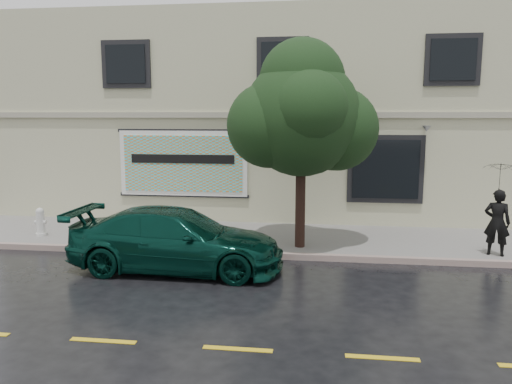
# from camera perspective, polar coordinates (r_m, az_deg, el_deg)

# --- Properties ---
(ground) EXTENTS (90.00, 90.00, 0.00)m
(ground) POSITION_cam_1_polar(r_m,az_deg,el_deg) (11.35, 0.87, -9.72)
(ground) COLOR black
(ground) RESTS_ON ground
(sidewalk) EXTENTS (20.00, 3.50, 0.15)m
(sidewalk) POSITION_cam_1_polar(r_m,az_deg,el_deg) (14.43, 2.36, -5.35)
(sidewalk) COLOR gray
(sidewalk) RESTS_ON ground
(curb) EXTENTS (20.00, 0.18, 0.16)m
(curb) POSITION_cam_1_polar(r_m,az_deg,el_deg) (12.75, 1.65, -7.27)
(curb) COLOR gray
(curb) RESTS_ON ground
(road_marking) EXTENTS (19.00, 0.12, 0.01)m
(road_marking) POSITION_cam_1_polar(r_m,az_deg,el_deg) (8.14, -2.11, -17.49)
(road_marking) COLOR gold
(road_marking) RESTS_ON ground
(building) EXTENTS (20.00, 8.12, 7.00)m
(building) POSITION_cam_1_polar(r_m,az_deg,el_deg) (19.72, 3.94, 8.50)
(building) COLOR #B4B391
(building) RESTS_ON ground
(billboard) EXTENTS (4.30, 0.16, 2.20)m
(billboard) POSITION_cam_1_polar(r_m,az_deg,el_deg) (16.30, -8.35, 3.26)
(billboard) COLOR white
(billboard) RESTS_ON ground
(car) EXTENTS (5.02, 2.31, 1.45)m
(car) POSITION_cam_1_polar(r_m,az_deg,el_deg) (11.84, -9.06, -5.39)
(car) COLOR #083027
(car) RESTS_ON ground
(pedestrian) EXTENTS (0.71, 0.59, 1.66)m
(pedestrian) POSITION_cam_1_polar(r_m,az_deg,el_deg) (13.68, 25.84, -3.15)
(pedestrian) COLOR black
(pedestrian) RESTS_ON sidewalk
(umbrella) EXTENTS (1.14, 1.14, 0.65)m
(umbrella) POSITION_cam_1_polar(r_m,az_deg,el_deg) (13.50, 26.17, 1.66)
(umbrella) COLOR black
(umbrella) RESTS_ON pedestrian
(street_tree) EXTENTS (3.02, 3.02, 4.90)m
(street_tree) POSITION_cam_1_polar(r_m,az_deg,el_deg) (12.90, 5.22, 8.44)
(street_tree) COLOR black
(street_tree) RESTS_ON sidewalk
(fire_hydrant) EXTENTS (0.34, 0.31, 0.82)m
(fire_hydrant) POSITION_cam_1_polar(r_m,az_deg,el_deg) (15.66, -23.41, -3.18)
(fire_hydrant) COLOR silver
(fire_hydrant) RESTS_ON sidewalk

